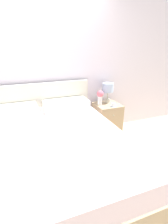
{
  "coord_description": "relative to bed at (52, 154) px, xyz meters",
  "views": [
    {
      "loc": [
        -0.29,
        -2.91,
        1.63
      ],
      "look_at": [
        0.6,
        -0.6,
        0.66
      ],
      "focal_mm": 28.0,
      "sensor_mm": 36.0,
      "label": 1
    }
  ],
  "objects": [
    {
      "name": "wall_back",
      "position": [
        0.0,
        1.1,
        0.97
      ],
      "size": [
        8.0,
        0.06,
        2.6
      ],
      "color": "white",
      "rests_on": "ground_plane"
    },
    {
      "name": "teacup",
      "position": [
        1.24,
        0.64,
        0.3
      ],
      "size": [
        0.11,
        0.11,
        0.07
      ],
      "color": "white",
      "rests_on": "nightstand"
    },
    {
      "name": "table_lamp",
      "position": [
        1.25,
        0.89,
        0.53
      ],
      "size": [
        0.2,
        0.2,
        0.37
      ],
      "color": "beige",
      "rests_on": "nightstand"
    },
    {
      "name": "flower_vase",
      "position": [
        1.06,
        0.82,
        0.43
      ],
      "size": [
        0.12,
        0.12,
        0.26
      ],
      "color": "white",
      "rests_on": "nightstand"
    },
    {
      "name": "ground_plane",
      "position": [
        0.0,
        1.03,
        -0.33
      ],
      "size": [
        12.0,
        12.0,
        0.0
      ],
      "primitive_type": "plane",
      "color": "#CCB28E"
    },
    {
      "name": "bed",
      "position": [
        0.0,
        0.0,
        0.0
      ],
      "size": [
        1.77,
        2.18,
        1.03
      ],
      "color": "tan",
      "rests_on": "ground_plane"
    },
    {
      "name": "nightstand",
      "position": [
        1.2,
        0.78,
        -0.03
      ],
      "size": [
        0.44,
        0.47,
        0.6
      ],
      "color": "tan",
      "rests_on": "ground_plane"
    }
  ]
}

